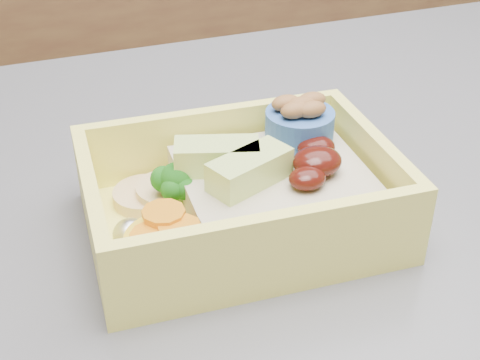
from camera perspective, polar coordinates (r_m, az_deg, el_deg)
name	(u,v)px	position (r m, az deg, el deg)	size (l,w,h in m)	color
bento_box	(248,194)	(0.44, 0.66, -1.17)	(0.21, 0.16, 0.07)	#FEF669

